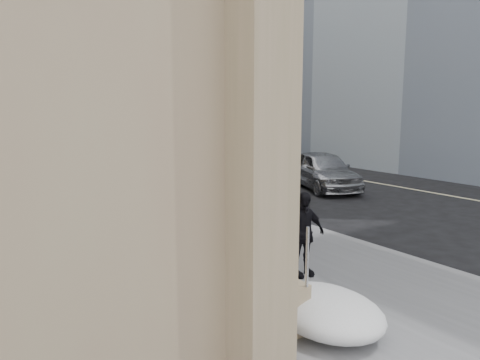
# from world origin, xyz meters

# --- Properties ---
(ground) EXTENTS (140.00, 140.00, 0.00)m
(ground) POSITION_xyz_m (0.00, 0.00, 0.00)
(ground) COLOR black
(ground) RESTS_ON ground
(sidewalk) EXTENTS (5.00, 80.00, 0.12)m
(sidewalk) POSITION_xyz_m (0.00, 10.00, 0.06)
(sidewalk) COLOR #565658
(sidewalk) RESTS_ON ground
(curb) EXTENTS (0.24, 80.00, 0.12)m
(curb) POSITION_xyz_m (2.62, 10.00, 0.06)
(curb) COLOR slate
(curb) RESTS_ON ground
(lane_line) EXTENTS (0.15, 70.00, 0.01)m
(lane_line) POSITION_xyz_m (10.50, 10.00, 0.01)
(lane_line) COLOR #BFB78C
(lane_line) RESTS_ON ground
(far_podium) EXTENTS (2.00, 80.00, 4.00)m
(far_podium) POSITION_xyz_m (15.50, 10.00, 2.00)
(far_podium) COLOR #837454
(far_podium) RESTS_ON ground
(bg_building_mid) EXTENTS (30.00, 12.00, 28.00)m
(bg_building_mid) POSITION_xyz_m (4.00, 60.00, 14.00)
(bg_building_mid) COLOR slate
(bg_building_mid) RESTS_ON ground
(streetlight_mid) EXTENTS (1.71, 0.24, 8.00)m
(streetlight_mid) POSITION_xyz_m (2.74, 14.00, 4.58)
(streetlight_mid) COLOR #2D2D30
(streetlight_mid) RESTS_ON ground
(streetlight_far) EXTENTS (1.71, 0.24, 8.00)m
(streetlight_far) POSITION_xyz_m (2.74, 34.00, 4.58)
(streetlight_far) COLOR #2D2D30
(streetlight_far) RESTS_ON ground
(traffic_signal) EXTENTS (4.10, 0.22, 6.00)m
(traffic_signal) POSITION_xyz_m (2.07, 22.00, 4.00)
(traffic_signal) COLOR #2D2D30
(traffic_signal) RESTS_ON ground
(snow_bank) EXTENTS (1.70, 18.10, 0.76)m
(snow_bank) POSITION_xyz_m (-1.42, 8.11, 0.47)
(snow_bank) COLOR silver
(snow_bank) RESTS_ON sidewalk
(mounted_horse_left) EXTENTS (1.82, 2.68, 2.70)m
(mounted_horse_left) POSITION_xyz_m (-0.79, 1.71, 1.22)
(mounted_horse_left) COLOR #4A2116
(mounted_horse_left) RESTS_ON sidewalk
(mounted_horse_right) EXTENTS (1.85, 2.06, 2.73)m
(mounted_horse_right) POSITION_xyz_m (0.73, 4.22, 1.29)
(mounted_horse_right) COLOR #412612
(mounted_horse_right) RESTS_ON sidewalk
(pedestrian) EXTENTS (1.06, 0.57, 1.72)m
(pedestrian) POSITION_xyz_m (-0.17, -0.08, 0.98)
(pedestrian) COLOR black
(pedestrian) RESTS_ON sidewalk
(car_silver) EXTENTS (3.42, 5.01, 1.58)m
(car_silver) POSITION_xyz_m (7.48, 7.21, 0.79)
(car_silver) COLOR gray
(car_silver) RESTS_ON ground
(car_grey) EXTENTS (2.33, 4.84, 1.36)m
(car_grey) POSITION_xyz_m (10.88, 17.38, 0.68)
(car_grey) COLOR #515258
(car_grey) RESTS_ON ground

